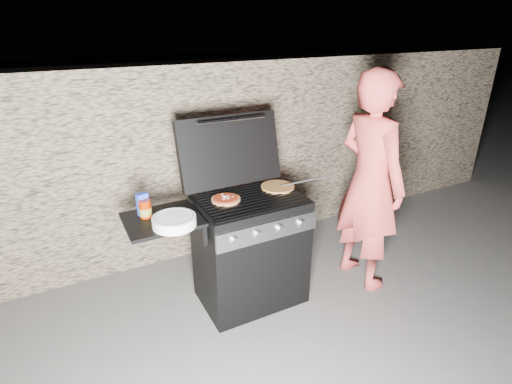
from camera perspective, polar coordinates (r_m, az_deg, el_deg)
name	(u,v)px	position (r m, az deg, el deg)	size (l,w,h in m)	color
ground	(251,296)	(3.47, -0.76, -14.70)	(50.00, 50.00, 0.00)	#4F4F4D
stone_wall	(201,159)	(3.90, -7.83, 4.68)	(8.00, 0.35, 1.80)	tan
gas_grill	(221,258)	(3.12, -4.96, -9.39)	(1.34, 0.79, 0.91)	black
pizza_topped	(226,199)	(2.95, -4.33, -0.98)	(0.22, 0.22, 0.02)	#B8723C
pizza_plain	(278,187)	(3.18, 3.11, 0.77)	(0.27, 0.27, 0.01)	#DEB65B
sauce_jar	(145,209)	(2.80, -15.56, -2.29)	(0.08, 0.08, 0.13)	#8C1C00
blue_carton	(143,204)	(2.83, -15.86, -1.70)	(0.07, 0.04, 0.16)	#1C3DBD
plate_stack	(174,221)	(2.66, -11.60, -4.11)	(0.29, 0.29, 0.07)	white
person	(370,182)	(3.39, 15.97, 1.33)	(0.67, 0.44, 1.83)	#E34C46
tongs	(306,180)	(3.20, 7.10, 1.67)	(0.01, 0.01, 0.51)	#242424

